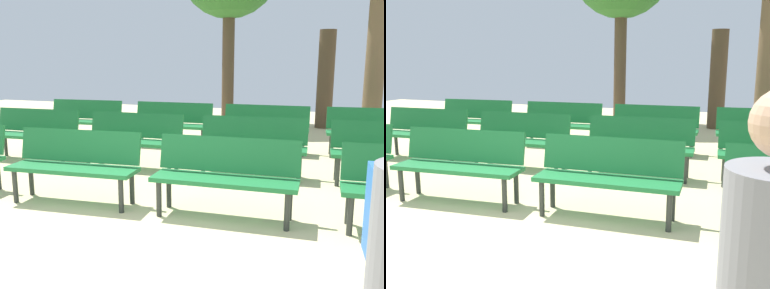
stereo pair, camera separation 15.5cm
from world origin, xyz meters
The scene contains 11 objects.
ground_plane centered at (0.00, 0.00, 0.00)m, with size 24.00×24.00×0.00m, color beige.
bench_r0_c1 centered at (-1.06, 1.47, 0.50)m, with size 1.64×0.62×0.87m.
bench_r0_c2 centered at (0.80, 1.61, 0.50)m, with size 1.62×0.56×0.87m.
bench_r1_c0 centered at (-3.07, 3.17, 0.50)m, with size 1.62×0.56×0.87m.
bench_r1_c1 centered at (-1.19, 3.24, 0.50)m, with size 1.62×0.55×0.87m.
bench_r1_c2 centered at (0.72, 3.42, 0.50)m, with size 1.63×0.58×0.87m.
bench_r2_c0 centered at (-3.22, 4.92, 0.50)m, with size 1.64×0.62×0.87m.
bench_r2_c1 centered at (-1.26, 5.06, 0.50)m, with size 1.62×0.56×0.87m.
bench_r2_c2 centered at (0.59, 5.17, 0.50)m, with size 1.62×0.55×0.87m.
bench_r2_c3 centered at (2.49, 5.34, 0.50)m, with size 1.64×0.62×0.87m.
tree_0 centered at (1.46, 8.59, 1.23)m, with size 0.41×0.41×2.45m.
Camera 2 is at (2.16, -2.78, 1.73)m, focal length 40.23 mm.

